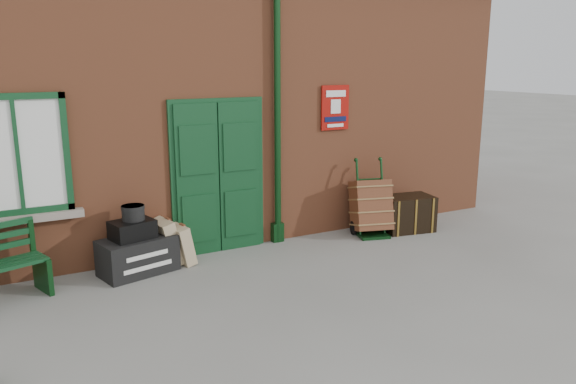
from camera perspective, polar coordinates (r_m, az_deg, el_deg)
ground at (r=7.39m, az=-0.49°, el=-8.84°), size 80.00×80.00×0.00m
station_building at (r=10.10m, az=-9.89°, el=9.52°), size 10.30×4.30×4.36m
houdini_trunk at (r=7.78m, az=-15.00°, el=-6.24°), size 1.08×0.76×0.49m
strongbox at (r=7.66m, az=-15.53°, el=-3.70°), size 0.62×0.51×0.24m
hatbox at (r=7.64m, az=-15.46°, el=-2.04°), size 0.35×0.35×0.20m
suitcase_back at (r=7.98m, az=-12.16°, el=-4.96°), size 0.40×0.50×0.66m
suitcase_front at (r=7.97m, az=-10.74°, el=-5.27°), size 0.33×0.45×0.56m
porter_trolley at (r=9.19m, az=8.42°, el=-1.47°), size 0.74×0.77×1.21m
dark_trunk at (r=9.56m, az=12.03°, el=-2.13°), size 0.89×0.66×0.59m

